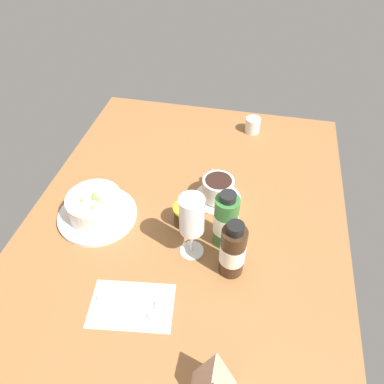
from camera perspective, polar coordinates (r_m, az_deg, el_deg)
ground_plane at (r=99.47cm, az=-0.86°, el=-4.46°), size 110.00×84.00×3.00cm
porridge_bowl at (r=99.04cm, az=-14.75°, el=-2.34°), size 20.82×20.82×7.96cm
cutlery_setting at (r=84.07cm, az=-9.07°, el=-17.07°), size 13.93×19.53×0.90cm
coffee_cup at (r=100.97cm, az=4.03°, el=0.34°), size 13.19×13.12×7.01cm
creamer_jug at (r=128.25cm, az=9.43°, el=10.29°), size 6.02×4.99×5.69cm
wine_glass at (r=81.83cm, az=-0.05°, el=-4.00°), size 5.88×5.88×18.01cm
jam_jar at (r=94.75cm, az=-1.35°, el=-3.55°), size 5.85×5.85×6.07cm
sauce_bottle_green at (r=87.87cm, az=5.28°, el=-4.46°), size 5.97×5.97×16.32cm
sauce_bottle_brown at (r=82.91cm, az=6.35°, el=-9.06°), size 5.83×5.83×15.90cm
menu_card at (r=71.80cm, az=3.37°, el=-27.13°), size 4.67×8.44×10.96cm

